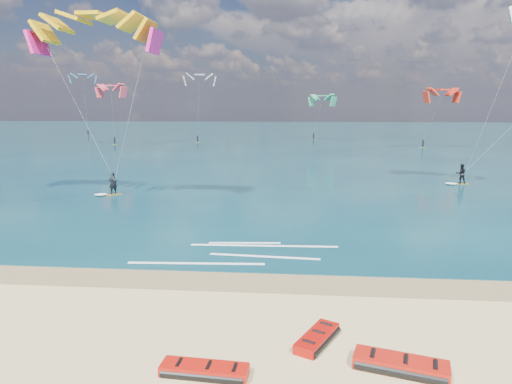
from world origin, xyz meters
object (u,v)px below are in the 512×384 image
packed_kite_right (317,343)px  kitesurfer_main (103,95)px  packed_kite_mid (400,371)px  packed_kite_left (205,375)px

packed_kite_right → kitesurfer_main: 27.17m
packed_kite_mid → packed_kite_right: size_ratio=1.25×
packed_kite_mid → kitesurfer_main: bearing=144.6°
packed_kite_right → kitesurfer_main: kitesurfer_main is taller
packed_kite_left → packed_kite_right: size_ratio=1.17×
packed_kite_mid → packed_kite_left: bearing=-157.1°
packed_kite_mid → packed_kite_right: bearing=164.9°
packed_kite_left → packed_kite_mid: bearing=11.4°
packed_kite_right → packed_kite_left: bearing=149.4°
packed_kite_left → packed_kite_mid: packed_kite_mid is taller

